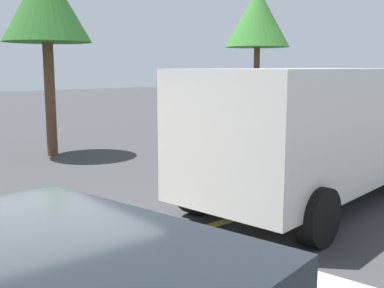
{
  "coord_description": "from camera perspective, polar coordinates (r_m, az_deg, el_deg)",
  "views": [
    {
      "loc": [
        -1.39,
        -4.75,
        2.22
      ],
      "look_at": [
        2.96,
        0.47,
        1.11
      ],
      "focal_mm": 44.24,
      "sensor_mm": 36.0,
      "label": 1
    }
  ],
  "objects": [
    {
      "name": "lane_marking_centre",
      "position": [
        6.83,
        2.79,
        -9.67
      ],
      "size": [
        28.0,
        0.16,
        0.01
      ],
      "primitive_type": "cube",
      "color": "#E0D14C"
    },
    {
      "name": "tree_centre_verge",
      "position": [
        12.45,
        -17.23,
        15.83
      ],
      "size": [
        2.15,
        2.15,
        4.74
      ],
      "color": "#513823",
      "rests_on": "ground_plane"
    },
    {
      "name": "white_van",
      "position": [
        7.98,
        14.81,
        2.08
      ],
      "size": [
        5.43,
        2.83,
        2.2
      ],
      "color": "silver",
      "rests_on": "ground_plane"
    },
    {
      "name": "tree_left_verge",
      "position": [
        19.79,
        7.93,
        14.75
      ],
      "size": [
        2.6,
        2.6,
        5.33
      ],
      "color": "#513823",
      "rests_on": "ground_plane"
    }
  ]
}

